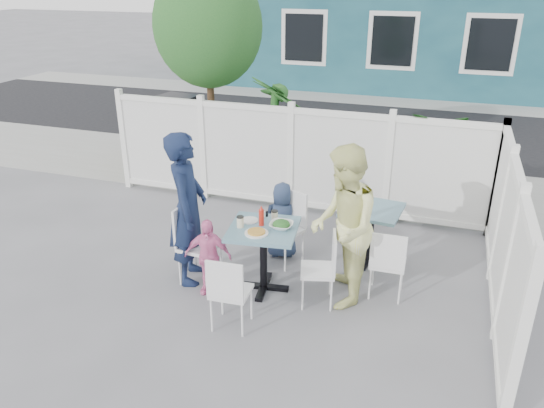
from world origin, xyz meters
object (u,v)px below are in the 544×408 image
(chair_back, at_px, (288,222))
(toddler, at_px, (208,256))
(spare_table, at_px, (371,220))
(boy, at_px, (282,220))
(man, at_px, (188,209))
(woman, at_px, (343,227))
(main_table, at_px, (263,242))
(chair_left, at_px, (193,238))
(utility_cabinet, at_px, (180,130))
(chair_near, at_px, (228,289))
(chair_right, at_px, (324,264))

(chair_back, xyz_separation_m, toddler, (-0.64, -1.00, -0.08))
(spare_table, relative_size, boy, 0.77)
(man, height_order, woman, man)
(chair_back, height_order, boy, boy)
(man, height_order, boy, man)
(main_table, xyz_separation_m, spare_table, (1.05, 1.04, -0.04))
(main_table, height_order, man, man)
(man, bearing_deg, chair_back, -68.55)
(spare_table, bearing_deg, chair_left, -149.90)
(chair_back, height_order, man, man)
(main_table, relative_size, woman, 0.47)
(spare_table, xyz_separation_m, woman, (-0.18, -0.97, 0.33))
(utility_cabinet, bearing_deg, man, -51.57)
(chair_near, height_order, man, man)
(chair_right, xyz_separation_m, chair_near, (-0.80, -0.78, 0.00))
(main_table, relative_size, boy, 0.85)
(chair_right, bearing_deg, toddler, 83.96)
(utility_cabinet, relative_size, toddler, 1.31)
(chair_back, distance_m, chair_near, 1.59)
(man, relative_size, woman, 1.01)
(chair_left, bearing_deg, boy, 142.20)
(chair_left, bearing_deg, spare_table, 124.25)
(utility_cabinet, distance_m, man, 4.52)
(chair_near, bearing_deg, utility_cabinet, 119.22)
(utility_cabinet, relative_size, chair_near, 1.42)
(chair_right, bearing_deg, chair_left, 75.41)
(utility_cabinet, bearing_deg, chair_near, -48.12)
(main_table, distance_m, boy, 0.85)
(chair_near, height_order, woman, woman)
(chair_right, distance_m, chair_back, 1.04)
(boy, bearing_deg, chair_left, 30.39)
(spare_table, height_order, toddler, toddler)
(main_table, height_order, chair_right, chair_right)
(woman, bearing_deg, chair_near, -60.00)
(main_table, relative_size, chair_near, 1.00)
(spare_table, relative_size, chair_right, 0.91)
(woman, xyz_separation_m, boy, (-0.92, 0.76, -0.40))
(chair_right, bearing_deg, woman, -63.81)
(utility_cabinet, height_order, chair_right, utility_cabinet)
(woman, relative_size, boy, 1.81)
(chair_right, xyz_separation_m, boy, (-0.77, 0.90, 0.01))
(chair_back, distance_m, boy, 0.14)
(utility_cabinet, xyz_separation_m, chair_near, (3.03, -4.73, -0.11))
(chair_near, bearing_deg, toddler, 127.06)
(spare_table, bearing_deg, toddler, -141.44)
(utility_cabinet, distance_m, spare_table, 5.04)
(main_table, distance_m, spare_table, 1.48)
(man, distance_m, toddler, 0.60)
(chair_left, relative_size, chair_back, 1.04)
(chair_left, height_order, toddler, chair_left)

